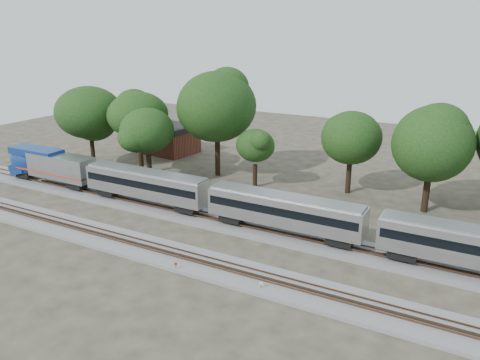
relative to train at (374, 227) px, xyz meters
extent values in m
plane|color=#383328|center=(-16.18, -6.00, -3.29)|extent=(160.00, 160.00, 0.00)
cube|color=slate|center=(-16.18, 0.00, -3.09)|extent=(160.00, 5.00, 0.40)
cube|color=brown|center=(-16.18, -0.72, -2.63)|extent=(160.00, 0.08, 0.15)
cube|color=brown|center=(-16.18, 0.72, -2.63)|extent=(160.00, 0.08, 0.15)
cube|color=slate|center=(-16.18, -10.00, -3.09)|extent=(160.00, 5.00, 0.40)
cube|color=brown|center=(-16.18, -10.72, -2.63)|extent=(160.00, 0.08, 0.15)
cube|color=brown|center=(-16.18, -9.28, -2.63)|extent=(160.00, 0.08, 0.15)
cube|color=silver|center=(-44.80, 0.00, 0.08)|extent=(10.95, 3.10, 3.41)
ellipsoid|color=navy|center=(-52.65, 0.00, -0.18)|extent=(5.58, 3.22, 4.75)
cube|color=navy|center=(-49.86, 0.00, 1.68)|extent=(8.78, 3.04, 1.03)
cube|color=black|center=(-52.13, 0.00, 0.85)|extent=(0.46, 2.38, 1.35)
cube|color=#B22D1B|center=(-46.04, 0.00, -0.80)|extent=(13.43, 3.14, 0.19)
cube|color=black|center=(-52.50, 0.00, -2.09)|extent=(2.69, 2.27, 0.93)
cube|color=black|center=(-41.65, 0.00, -2.09)|extent=(2.69, 2.27, 0.93)
cube|color=silver|center=(-29.23, 0.00, -0.08)|extent=(17.98, 3.10, 3.10)
cube|color=black|center=(-29.23, 0.00, 0.23)|extent=(17.36, 3.15, 0.93)
cube|color=gray|center=(-29.23, 0.00, 1.52)|extent=(17.56, 2.48, 0.36)
cube|color=black|center=(-35.73, 0.00, -2.09)|extent=(2.69, 2.27, 0.93)
cube|color=black|center=(-22.72, 0.00, -2.09)|extent=(2.69, 2.27, 0.93)
cube|color=silver|center=(-9.83, 0.00, -0.08)|extent=(17.98, 3.10, 3.10)
cube|color=black|center=(-9.83, 0.00, 0.23)|extent=(17.36, 3.15, 0.93)
cube|color=gray|center=(-9.83, 0.00, 1.52)|extent=(17.56, 2.48, 0.36)
cube|color=black|center=(-16.34, 0.00, -2.09)|extent=(2.69, 2.27, 0.93)
cube|color=black|center=(-3.32, 0.00, -2.09)|extent=(2.69, 2.27, 0.93)
cube|color=silver|center=(9.56, 0.00, -0.08)|extent=(17.98, 3.10, 3.10)
cube|color=black|center=(9.56, 0.00, 0.23)|extent=(17.36, 3.15, 0.93)
cube|color=black|center=(3.06, 0.00, -2.09)|extent=(2.69, 2.27, 0.93)
cylinder|color=#512D19|center=(-15.70, -12.32, -2.83)|extent=(0.06, 0.06, 0.92)
cylinder|color=#B8210D|center=(-15.70, -12.32, -2.42)|extent=(0.32, 0.15, 0.33)
cylinder|color=#512D19|center=(-6.97, -11.60, -2.84)|extent=(0.06, 0.06, 0.90)
cylinder|color=silver|center=(-6.97, -11.60, -2.44)|extent=(0.32, 0.08, 0.32)
cube|color=#512D19|center=(-10.90, -11.71, -3.14)|extent=(0.57, 0.45, 0.30)
cube|color=brown|center=(-44.60, 24.46, -1.13)|extent=(11.56, 8.71, 4.31)
cube|color=black|center=(-44.60, 24.46, 1.51)|extent=(11.78, 8.93, 0.97)
cylinder|color=black|center=(-49.44, 10.62, -0.80)|extent=(0.70, 0.70, 4.98)
ellipsoid|color=black|center=(-49.44, 10.62, 5.95)|extent=(9.38, 9.38, 7.97)
cylinder|color=black|center=(-39.62, 11.30, -0.72)|extent=(0.70, 0.70, 5.15)
ellipsoid|color=black|center=(-39.62, 11.30, 6.27)|extent=(9.70, 9.70, 8.25)
cylinder|color=black|center=(-35.32, 8.07, -1.10)|extent=(0.70, 0.70, 4.37)
ellipsoid|color=black|center=(-35.32, 8.07, 4.83)|extent=(8.25, 8.25, 7.01)
cylinder|color=black|center=(-28.47, 16.56, -0.34)|extent=(0.70, 0.70, 5.90)
ellipsoid|color=black|center=(-28.47, 16.56, 7.67)|extent=(11.13, 11.13, 9.46)
cylinder|color=black|center=(-20.57, 14.09, -1.59)|extent=(0.70, 0.70, 3.39)
ellipsoid|color=black|center=(-20.57, 14.09, 3.02)|extent=(6.40, 6.40, 5.44)
cylinder|color=black|center=(-7.78, 18.11, -1.13)|extent=(0.70, 0.70, 4.32)
ellipsoid|color=black|center=(-7.78, 18.11, 4.74)|extent=(8.15, 8.15, 6.93)
cylinder|color=black|center=(2.89, 15.69, -0.88)|extent=(0.70, 0.70, 4.81)
ellipsoid|color=black|center=(2.89, 15.69, 5.65)|extent=(9.07, 9.07, 7.71)
camera|label=1|loc=(8.85, -44.53, 18.98)|focal=35.00mm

